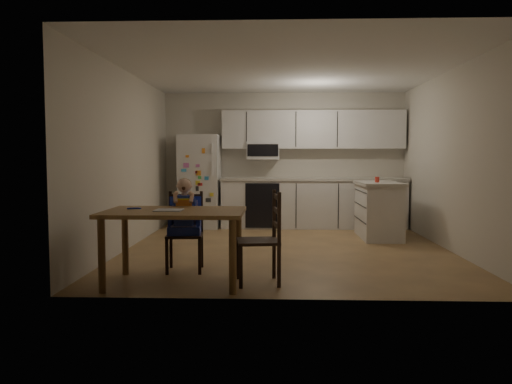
{
  "coord_description": "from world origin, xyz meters",
  "views": [
    {
      "loc": [
        -0.17,
        -6.97,
        1.29
      ],
      "look_at": [
        -0.38,
        -1.37,
        0.9
      ],
      "focal_mm": 35.0,
      "sensor_mm": 36.0,
      "label": 1
    }
  ],
  "objects_px": {
    "refrigerator": "(200,181)",
    "kitchen_island": "(378,210)",
    "red_cup": "(377,180)",
    "dining_table": "(174,220)",
    "chair_side": "(267,231)",
    "chair_booster": "(185,215)"
  },
  "relations": [
    {
      "from": "refrigerator",
      "to": "kitchen_island",
      "type": "xyz_separation_m",
      "value": [
        3.04,
        -1.1,
        -0.4
      ]
    },
    {
      "from": "red_cup",
      "to": "dining_table",
      "type": "bearing_deg",
      "value": -132.05
    },
    {
      "from": "chair_side",
      "to": "refrigerator",
      "type": "bearing_deg",
      "value": -169.75
    },
    {
      "from": "red_cup",
      "to": "chair_side",
      "type": "height_order",
      "value": "red_cup"
    },
    {
      "from": "red_cup",
      "to": "dining_table",
      "type": "relative_size",
      "value": 0.06
    },
    {
      "from": "dining_table",
      "to": "chair_booster",
      "type": "distance_m",
      "value": 0.61
    },
    {
      "from": "red_cup",
      "to": "refrigerator",
      "type": "bearing_deg",
      "value": 158.15
    },
    {
      "from": "kitchen_island",
      "to": "chair_side",
      "type": "distance_m",
      "value": 3.44
    },
    {
      "from": "refrigerator",
      "to": "red_cup",
      "type": "bearing_deg",
      "value": -21.85
    },
    {
      "from": "dining_table",
      "to": "chair_side",
      "type": "height_order",
      "value": "chair_side"
    },
    {
      "from": "dining_table",
      "to": "chair_booster",
      "type": "xyz_separation_m",
      "value": [
        -0.0,
        0.61,
        -0.02
      ]
    },
    {
      "from": "refrigerator",
      "to": "chair_side",
      "type": "distance_m",
      "value": 4.27
    },
    {
      "from": "red_cup",
      "to": "chair_booster",
      "type": "height_order",
      "value": "chair_booster"
    },
    {
      "from": "chair_booster",
      "to": "red_cup",
      "type": "bearing_deg",
      "value": 36.49
    },
    {
      "from": "red_cup",
      "to": "chair_booster",
      "type": "xyz_separation_m",
      "value": [
        -2.64,
        -2.31,
        -0.3
      ]
    },
    {
      "from": "refrigerator",
      "to": "chair_side",
      "type": "relative_size",
      "value": 1.79
    },
    {
      "from": "kitchen_island",
      "to": "dining_table",
      "type": "relative_size",
      "value": 0.86
    },
    {
      "from": "refrigerator",
      "to": "kitchen_island",
      "type": "relative_size",
      "value": 1.4
    },
    {
      "from": "refrigerator",
      "to": "chair_side",
      "type": "height_order",
      "value": "refrigerator"
    },
    {
      "from": "refrigerator",
      "to": "chair_booster",
      "type": "xyz_separation_m",
      "value": [
        0.36,
        -3.51,
        -0.21
      ]
    },
    {
      "from": "kitchen_island",
      "to": "chair_booster",
      "type": "distance_m",
      "value": 3.62
    },
    {
      "from": "kitchen_island",
      "to": "dining_table",
      "type": "distance_m",
      "value": 4.05
    }
  ]
}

